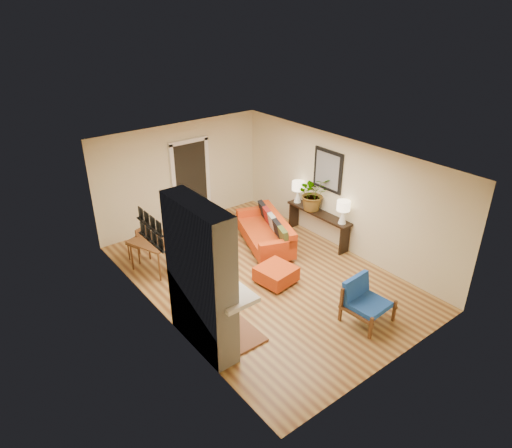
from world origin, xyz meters
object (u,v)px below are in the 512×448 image
object	(u,v)px
ottoman	(276,274)
lamp_near	(343,209)
dining_table	(155,245)
sofa	(268,232)
houseplant	(313,193)
lamp_far	(298,189)
console_table	(318,218)
blue_chair	(364,298)

from	to	relation	value
ottoman	lamp_near	size ratio (longest dim) A/B	1.46
dining_table	lamp_near	xyz separation A→B (m)	(3.66, -1.92, 0.50)
sofa	houseplant	world-z (taller)	houseplant
sofa	houseplant	bearing A→B (deg)	-16.39
lamp_far	dining_table	bearing A→B (deg)	173.06
lamp_near	lamp_far	xyz separation A→B (m)	(0.00, 1.48, 0.00)
ottoman	lamp_far	bearing A→B (deg)	38.14
ottoman	dining_table	bearing A→B (deg)	129.83
sofa	lamp_near	distance (m)	1.83
ottoman	houseplant	xyz separation A→B (m)	(1.97, 1.02, 0.94)
dining_table	console_table	world-z (taller)	dining_table
dining_table	blue_chair	bearing A→B (deg)	-60.60
blue_chair	houseplant	size ratio (longest dim) A/B	0.97
houseplant	dining_table	bearing A→B (deg)	164.84
dining_table	lamp_far	distance (m)	3.72
lamp_near	lamp_far	world-z (taller)	same
blue_chair	lamp_near	bearing A→B (deg)	52.35
blue_chair	dining_table	size ratio (longest dim) A/B	0.50
blue_chair	console_table	distance (m)	3.05
blue_chair	console_table	world-z (taller)	blue_chair
ottoman	console_table	distance (m)	2.18
blue_chair	console_table	xyz separation A→B (m)	(1.49, 2.66, 0.15)
lamp_far	blue_chair	bearing A→B (deg)	-113.59
blue_chair	lamp_near	xyz separation A→B (m)	(1.49, 1.93, 0.63)
sofa	ottoman	size ratio (longest dim) A/B	2.71
sofa	ottoman	xyz separation A→B (m)	(-0.87, -1.34, -0.14)
ottoman	dining_table	xyz separation A→B (m)	(-1.67, 2.00, 0.35)
ottoman	console_table	bearing A→B (deg)	22.24
houseplant	sofa	bearing A→B (deg)	163.61
console_table	lamp_near	world-z (taller)	lamp_near
ottoman	lamp_near	xyz separation A→B (m)	(1.98, 0.08, 0.86)
ottoman	houseplant	distance (m)	2.41
houseplant	console_table	bearing A→B (deg)	-87.19
lamp_near	console_table	bearing A→B (deg)	90.00
console_table	lamp_near	distance (m)	0.88
sofa	ottoman	bearing A→B (deg)	-122.95
lamp_far	sofa	bearing A→B (deg)	-168.95
dining_table	lamp_far	size ratio (longest dim) A/B	2.99
houseplant	lamp_far	bearing A→B (deg)	88.95
blue_chair	console_table	size ratio (longest dim) A/B	0.44
console_table	houseplant	distance (m)	0.60
sofa	console_table	world-z (taller)	sofa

